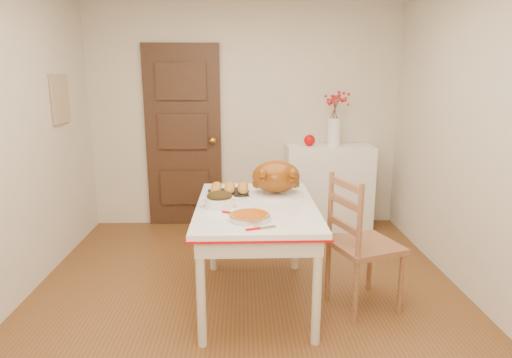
{
  "coord_description": "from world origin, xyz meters",
  "views": [
    {
      "loc": [
        -0.03,
        -2.97,
        1.71
      ],
      "look_at": [
        0.07,
        0.16,
        0.96
      ],
      "focal_mm": 30.48,
      "sensor_mm": 36.0,
      "label": 1
    }
  ],
  "objects_px": {
    "chair_oak": "(365,242)",
    "pumpkin_pie": "(250,216)",
    "sideboard": "(328,187)",
    "kitchen_table": "(256,253)",
    "turkey_platter": "(276,178)"
  },
  "relations": [
    {
      "from": "chair_oak",
      "to": "pumpkin_pie",
      "type": "bearing_deg",
      "value": 88.06
    },
    {
      "from": "kitchen_table",
      "to": "turkey_platter",
      "type": "relative_size",
      "value": 2.99
    },
    {
      "from": "turkey_platter",
      "to": "sideboard",
      "type": "bearing_deg",
      "value": 41.81
    },
    {
      "from": "sideboard",
      "to": "pumpkin_pie",
      "type": "relative_size",
      "value": 3.53
    },
    {
      "from": "sideboard",
      "to": "chair_oak",
      "type": "distance_m",
      "value": 1.76
    },
    {
      "from": "kitchen_table",
      "to": "chair_oak",
      "type": "height_order",
      "value": "chair_oak"
    },
    {
      "from": "chair_oak",
      "to": "turkey_platter",
      "type": "height_order",
      "value": "turkey_platter"
    },
    {
      "from": "sideboard",
      "to": "turkey_platter",
      "type": "xyz_separation_m",
      "value": [
        -0.71,
        -1.43,
        0.45
      ]
    },
    {
      "from": "sideboard",
      "to": "kitchen_table",
      "type": "height_order",
      "value": "sideboard"
    },
    {
      "from": "chair_oak",
      "to": "turkey_platter",
      "type": "bearing_deg",
      "value": 43.84
    },
    {
      "from": "chair_oak",
      "to": "pumpkin_pie",
      "type": "height_order",
      "value": "chair_oak"
    },
    {
      "from": "kitchen_table",
      "to": "chair_oak",
      "type": "relative_size",
      "value": 1.28
    },
    {
      "from": "sideboard",
      "to": "chair_oak",
      "type": "xyz_separation_m",
      "value": [
        -0.07,
        -1.76,
        0.03
      ]
    },
    {
      "from": "kitchen_table",
      "to": "turkey_platter",
      "type": "bearing_deg",
      "value": 55.33
    },
    {
      "from": "sideboard",
      "to": "kitchen_table",
      "type": "bearing_deg",
      "value": -117.7
    }
  ]
}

